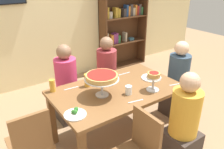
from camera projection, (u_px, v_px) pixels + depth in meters
name	position (u px, v px, depth m)	size (l,w,h in m)	color
ground_plane	(116.00, 138.00, 3.01)	(12.00, 12.00, 0.00)	#9E7A56
rear_partition	(45.00, 9.00, 4.07)	(8.00, 0.12, 2.80)	beige
dining_table	(117.00, 96.00, 2.74)	(1.50, 0.92, 0.74)	brown
bookshelf	(122.00, 16.00, 4.88)	(1.10, 0.30, 2.21)	#4C2D19
diner_near_right	(183.00, 129.00, 2.41)	(0.34, 0.34, 1.15)	#382D28
diner_head_east	(177.00, 84.00, 3.35)	(0.34, 0.34, 1.15)	#382D28
diner_far_right	(107.00, 78.00, 3.55)	(0.34, 0.34, 1.15)	#382D28
diner_far_left	(67.00, 89.00, 3.21)	(0.34, 0.34, 1.15)	#382D28
chair_head_west	(31.00, 143.00, 2.23)	(0.40, 0.40, 0.87)	brown
deep_dish_pizza_stand	(102.00, 78.00, 2.47)	(0.38, 0.38, 0.26)	silver
personal_pizza_stand	(154.00, 78.00, 2.61)	(0.18, 0.18, 0.23)	silver
salad_plate_near_diner	(151.00, 78.00, 2.95)	(0.26, 0.26, 0.07)	white
salad_plate_far_diner	(75.00, 114.00, 2.21)	(0.22, 0.22, 0.06)	white
beer_glass_amber_tall	(52.00, 86.00, 2.62)	(0.07, 0.07, 0.15)	gold
beer_glass_amber_short	(87.00, 80.00, 2.73)	(0.07, 0.07, 0.16)	gold
water_glass_clear_near	(129.00, 90.00, 2.57)	(0.08, 0.08, 0.10)	white
cutlery_fork_near	(95.00, 81.00, 2.88)	(0.18, 0.02, 0.01)	silver
cutlery_knife_near	(124.00, 74.00, 3.09)	(0.18, 0.02, 0.01)	silver
cutlery_fork_far	(176.00, 84.00, 2.80)	(0.18, 0.02, 0.01)	silver
cutlery_knife_far	(136.00, 101.00, 2.44)	(0.18, 0.02, 0.01)	silver
cutlery_spare_fork	(71.00, 88.00, 2.71)	(0.18, 0.02, 0.01)	silver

